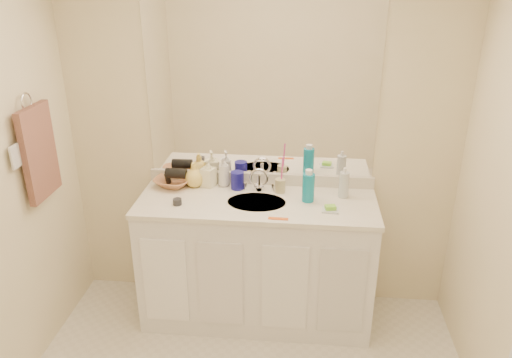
{
  "coord_description": "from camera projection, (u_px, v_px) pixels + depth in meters",
  "views": [
    {
      "loc": [
        0.28,
        -1.81,
        2.26
      ],
      "look_at": [
        0.0,
        0.97,
        1.05
      ],
      "focal_mm": 35.0,
      "sensor_mm": 36.0,
      "label": 1
    }
  ],
  "objects": [
    {
      "name": "countertop",
      "position": [
        257.0,
        203.0,
        3.17
      ],
      "size": [
        1.52,
        0.57,
        0.03
      ],
      "primitive_type": "cube",
      "color": "white",
      "rests_on": "vanity_cabinet"
    },
    {
      "name": "dark_jar",
      "position": [
        177.0,
        202.0,
        3.1
      ],
      "size": [
        0.06,
        0.06,
        0.04
      ],
      "primitive_type": "cylinder",
      "rotation": [
        0.0,
        0.0,
        -0.12
      ],
      "color": "#28282D",
      "rests_on": "countertop"
    },
    {
      "name": "switch_plate",
      "position": [
        15.0,
        156.0,
        2.7
      ],
      "size": [
        0.01,
        0.08,
        0.13
      ],
      "primitive_type": "cube",
      "color": "silver",
      "rests_on": "wall_left"
    },
    {
      "name": "soap_dish",
      "position": [
        330.0,
        210.0,
        3.02
      ],
      "size": [
        0.11,
        0.09,
        0.01
      ],
      "primitive_type": "cube",
      "rotation": [
        0.0,
        0.0,
        -0.06
      ],
      "color": "silver",
      "rests_on": "countertop"
    },
    {
      "name": "green_soap",
      "position": [
        330.0,
        207.0,
        3.02
      ],
      "size": [
        0.07,
        0.06,
        0.02
      ],
      "primitive_type": "cube",
      "rotation": [
        0.0,
        0.0,
        0.24
      ],
      "color": "#7FD935",
      "rests_on": "soap_dish"
    },
    {
      "name": "mirror",
      "position": [
        261.0,
        85.0,
        3.14
      ],
      "size": [
        1.48,
        0.01,
        1.2
      ],
      "primitive_type": "cube",
      "color": "white",
      "rests_on": "wall_back"
    },
    {
      "name": "mouthwash_bottle",
      "position": [
        308.0,
        188.0,
        3.12
      ],
      "size": [
        0.08,
        0.08,
        0.18
      ],
      "primitive_type": "cylinder",
      "rotation": [
        0.0,
        0.0,
        -0.09
      ],
      "color": "#0D84A6",
      "rests_on": "countertop"
    },
    {
      "name": "faucet",
      "position": [
        259.0,
        182.0,
        3.28
      ],
      "size": [
        0.02,
        0.02,
        0.11
      ],
      "primitive_type": "cylinder",
      "color": "silver",
      "rests_on": "countertop"
    },
    {
      "name": "soap_bottle_cream",
      "position": [
        208.0,
        173.0,
        3.33
      ],
      "size": [
        0.11,
        0.11,
        0.19
      ],
      "primitive_type": "imported",
      "rotation": [
        0.0,
        0.0,
        -0.37
      ],
      "color": "#FCF8CD",
      "rests_on": "countertop"
    },
    {
      "name": "wall_back",
      "position": [
        261.0,
        139.0,
        3.28
      ],
      "size": [
        2.6,
        0.02,
        2.4
      ],
      "primitive_type": "cube",
      "color": "beige",
      "rests_on": "floor"
    },
    {
      "name": "backsplash",
      "position": [
        261.0,
        179.0,
        3.38
      ],
      "size": [
        1.52,
        0.03,
        0.08
      ],
      "primitive_type": "cube",
      "color": "silver",
      "rests_on": "countertop"
    },
    {
      "name": "vanity_cabinet",
      "position": [
        257.0,
        262.0,
        3.34
      ],
      "size": [
        1.5,
        0.55,
        0.85
      ],
      "primitive_type": "cube",
      "color": "white",
      "rests_on": "floor"
    },
    {
      "name": "soap_bottle_yellow",
      "position": [
        194.0,
        174.0,
        3.34
      ],
      "size": [
        0.16,
        0.16,
        0.17
      ],
      "primitive_type": "imported",
      "rotation": [
        0.0,
        0.0,
        -0.22
      ],
      "color": "#F2D25E",
      "rests_on": "countertop"
    },
    {
      "name": "tan_cup",
      "position": [
        280.0,
        186.0,
        3.26
      ],
      "size": [
        0.08,
        0.08,
        0.09
      ],
      "primitive_type": "cylinder",
      "rotation": [
        0.0,
        0.0,
        -0.26
      ],
      "color": "#BEB586",
      "rests_on": "countertop"
    },
    {
      "name": "clear_pump_bottle",
      "position": [
        344.0,
        185.0,
        3.18
      ],
      "size": [
        0.07,
        0.07,
        0.17
      ],
      "primitive_type": "cylinder",
      "rotation": [
        0.0,
        0.0,
        -0.1
      ],
      "color": "silver",
      "rests_on": "countertop"
    },
    {
      "name": "toothbrush",
      "position": [
        282.0,
        171.0,
        3.22
      ],
      "size": [
        0.02,
        0.04,
        0.2
      ],
      "primitive_type": "cylinder",
      "rotation": [
        0.14,
        0.0,
        0.36
      ],
      "color": "#E83D9A",
      "rests_on": "tan_cup"
    },
    {
      "name": "wicker_basket",
      "position": [
        174.0,
        181.0,
        3.36
      ],
      "size": [
        0.31,
        0.31,
        0.06
      ],
      "primitive_type": "imported",
      "rotation": [
        0.0,
        0.0,
        -0.28
      ],
      "color": "#AF6E46",
      "rests_on": "countertop"
    },
    {
      "name": "orange_comb",
      "position": [
        278.0,
        219.0,
        2.93
      ],
      "size": [
        0.12,
        0.03,
        0.0
      ],
      "primitive_type": "cube",
      "rotation": [
        0.0,
        0.0,
        -0.04
      ],
      "color": "#E15917",
      "rests_on": "countertop"
    },
    {
      "name": "towel_ring",
      "position": [
        26.0,
        102.0,
        2.78
      ],
      "size": [
        0.01,
        0.11,
        0.11
      ],
      "primitive_type": "torus",
      "rotation": [
        0.0,
        1.57,
        0.0
      ],
      "color": "silver",
      "rests_on": "wall_left"
    },
    {
      "name": "sink_basin",
      "position": [
        256.0,
        204.0,
        3.15
      ],
      "size": [
        0.37,
        0.37,
        0.02
      ],
      "primitive_type": "cylinder",
      "color": "beige",
      "rests_on": "countertop"
    },
    {
      "name": "hand_towel",
      "position": [
        39.0,
        152.0,
        2.9
      ],
      "size": [
        0.04,
        0.32,
        0.55
      ],
      "primitive_type": "cube",
      "color": "brown",
      "rests_on": "towel_ring"
    },
    {
      "name": "blue_mug",
      "position": [
        237.0,
        180.0,
        3.31
      ],
      "size": [
        0.12,
        0.12,
        0.12
      ],
      "primitive_type": "cylinder",
      "rotation": [
        0.0,
        0.0,
        0.43
      ],
      "color": "navy",
      "rests_on": "countertop"
    },
    {
      "name": "hair_dryer",
      "position": [
        176.0,
        173.0,
        3.34
      ],
      "size": [
        0.14,
        0.07,
        0.07
      ],
      "primitive_type": "cylinder",
      "rotation": [
        0.0,
        1.57,
        -0.03
      ],
      "color": "black",
      "rests_on": "wicker_basket"
    },
    {
      "name": "soap_bottle_white",
      "position": [
        224.0,
        171.0,
        3.34
      ],
      "size": [
        0.1,
        0.1,
        0.2
      ],
      "primitive_type": "imported",
      "rotation": [
        0.0,
        0.0,
        -0.33
      ],
      "color": "silver",
      "rests_on": "countertop"
    }
  ]
}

